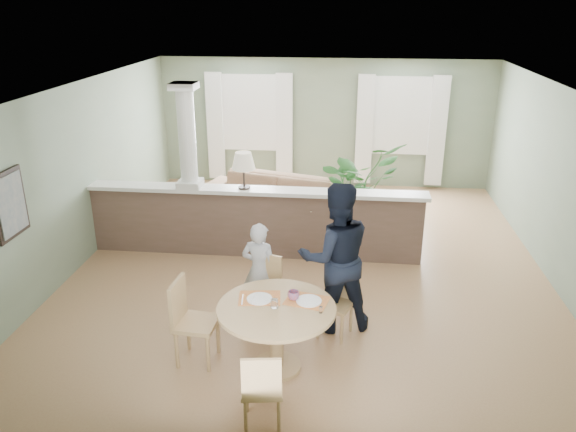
# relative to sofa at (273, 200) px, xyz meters

# --- Properties ---
(ground) EXTENTS (8.00, 8.00, 0.00)m
(ground) POSITION_rel_sofa_xyz_m (0.81, -1.68, -0.40)
(ground) COLOR tan
(ground) RESTS_ON ground
(room_shell) EXTENTS (7.02, 8.02, 2.71)m
(room_shell) POSITION_rel_sofa_xyz_m (0.78, -1.06, 1.41)
(room_shell) COLOR gray
(room_shell) RESTS_ON ground
(pony_wall) EXTENTS (5.32, 0.38, 2.70)m
(pony_wall) POSITION_rel_sofa_xyz_m (-0.18, -1.48, 0.30)
(pony_wall) COLOR brown
(pony_wall) RESTS_ON ground
(sofa) EXTENTS (2.95, 1.79, 0.80)m
(sofa) POSITION_rel_sofa_xyz_m (0.00, 0.00, 0.00)
(sofa) COLOR #9C6E55
(sofa) RESTS_ON ground
(houseplant) EXTENTS (1.88, 1.86, 1.58)m
(houseplant) POSITION_rel_sofa_xyz_m (1.53, -0.19, 0.39)
(houseplant) COLOR #296227
(houseplant) RESTS_ON ground
(dining_table) EXTENTS (1.28, 1.28, 0.87)m
(dining_table) POSITION_rel_sofa_xyz_m (0.63, -4.38, 0.21)
(dining_table) COLOR tan
(dining_table) RESTS_ON ground
(chair_far_boy) EXTENTS (0.50, 0.50, 0.90)m
(chair_far_boy) POSITION_rel_sofa_xyz_m (0.35, -3.46, 0.09)
(chair_far_boy) COLOR tan
(chair_far_boy) RESTS_ON ground
(chair_far_man) EXTENTS (0.49, 0.49, 0.85)m
(chair_far_man) POSITION_rel_sofa_xyz_m (1.26, -3.59, 0.07)
(chair_far_man) COLOR tan
(chair_far_man) RESTS_ON ground
(chair_near) EXTENTS (0.43, 0.43, 0.85)m
(chair_near) POSITION_rel_sofa_xyz_m (0.61, -5.33, 0.07)
(chair_near) COLOR tan
(chair_near) RESTS_ON ground
(chair_side) EXTENTS (0.48, 0.48, 0.99)m
(chair_side) POSITION_rel_sofa_xyz_m (-0.35, -4.33, 0.14)
(chair_side) COLOR tan
(chair_side) RESTS_ON ground
(child_person) EXTENTS (0.53, 0.41, 1.29)m
(child_person) POSITION_rel_sofa_xyz_m (0.28, -3.32, 0.24)
(child_person) COLOR #A7A7AD
(child_person) RESTS_ON ground
(man_person) EXTENTS (1.07, 0.93, 1.88)m
(man_person) POSITION_rel_sofa_xyz_m (1.22, -3.44, 0.54)
(man_person) COLOR black
(man_person) RESTS_ON ground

